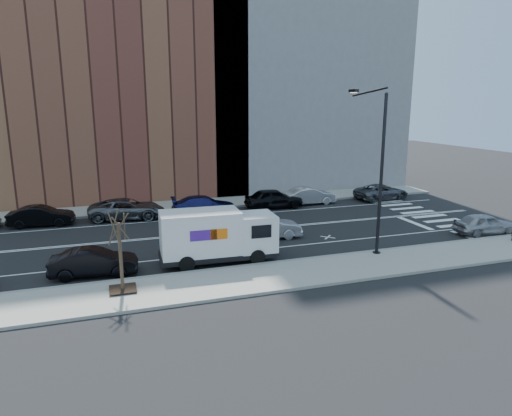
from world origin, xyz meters
TOP-DOWN VIEW (x-y plane):
  - ground at (0.00, 0.00)m, footprint 120.00×120.00m
  - sidewalk_near at (0.00, -8.80)m, footprint 44.00×3.60m
  - sidewalk_far at (0.00, 8.80)m, footprint 44.00×3.60m
  - curb_near at (0.00, -7.00)m, footprint 44.00×0.25m
  - curb_far at (0.00, 7.00)m, footprint 44.00×0.25m
  - crosswalk at (16.00, 0.00)m, footprint 3.00×14.00m
  - road_markings at (0.00, 0.00)m, footprint 40.00×8.60m
  - bldg_brick at (-8.00, 15.60)m, footprint 26.00×10.00m
  - bldg_concrete at (12.00, 15.60)m, footprint 20.00×10.00m
  - streetlight at (7.00, -6.91)m, footprint 0.44×4.02m
  - street_tree at (-7.00, -8.40)m, footprint 1.20×1.20m
  - fedex_van at (-1.88, -5.60)m, footprint 6.43×2.47m
  - far_parked_b at (-11.93, 5.57)m, footprint 4.48×1.86m
  - far_parked_c at (-6.08, 5.74)m, footprint 5.79×3.20m
  - far_parked_d at (-0.31, 5.35)m, footprint 5.12×2.33m
  - far_parked_e at (5.60, 5.65)m, footprint 4.84×2.07m
  - far_parked_f at (9.01, 6.07)m, footprint 4.52×1.67m
  - far_parked_g at (16.00, 5.85)m, footprint 5.20×2.77m
  - driving_sedan at (2.13, -2.24)m, footprint 4.59×1.88m
  - near_parked_rear_a at (-8.25, -5.63)m, footprint 4.38×1.85m
  - near_parked_front at (16.21, -5.88)m, footprint 4.25×2.10m

SIDE VIEW (x-z plane):
  - ground at x=0.00m, z-range 0.00..0.00m
  - crosswalk at x=16.00m, z-range 0.00..0.01m
  - road_markings at x=0.00m, z-range 0.00..0.01m
  - sidewalk_near at x=0.00m, z-range 0.00..0.15m
  - sidewalk_far at x=0.00m, z-range 0.00..0.15m
  - curb_near at x=0.00m, z-range 0.00..0.17m
  - curb_far at x=0.00m, z-range 0.00..0.17m
  - far_parked_g at x=16.00m, z-range 0.00..1.39m
  - near_parked_front at x=16.21m, z-range 0.00..1.39m
  - near_parked_rear_a at x=-8.25m, z-range 0.00..1.40m
  - far_parked_b at x=-11.93m, z-range 0.00..1.44m
  - far_parked_d at x=-0.31m, z-range 0.00..1.45m
  - far_parked_f at x=9.01m, z-range 0.00..1.48m
  - driving_sedan at x=2.13m, z-range 0.00..1.48m
  - far_parked_c at x=-6.08m, z-range 0.00..1.53m
  - far_parked_e at x=5.60m, z-range 0.00..1.63m
  - street_tree at x=-7.00m, z-range -0.42..3.33m
  - fedex_van at x=-1.88m, z-range 0.07..2.97m
  - streetlight at x=7.00m, z-range 0.41..9.75m
  - bldg_brick at x=-8.00m, z-range 0.00..22.00m
  - bldg_concrete at x=12.00m, z-range 0.00..26.00m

